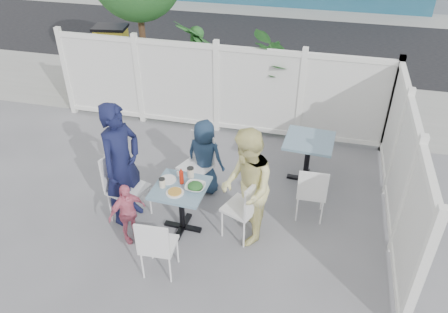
% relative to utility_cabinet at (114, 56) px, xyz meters
% --- Properties ---
extents(ground, '(80.00, 80.00, 0.00)m').
position_rel_utility_cabinet_xyz_m(ground, '(2.64, -4.00, -0.59)').
color(ground, slate).
extents(near_sidewalk, '(24.00, 2.60, 0.01)m').
position_rel_utility_cabinet_xyz_m(near_sidewalk, '(2.64, -0.20, -0.58)').
color(near_sidewalk, gray).
rests_on(near_sidewalk, ground).
extents(street, '(24.00, 5.00, 0.01)m').
position_rel_utility_cabinet_xyz_m(street, '(2.64, 3.50, -0.58)').
color(street, black).
rests_on(street, ground).
extents(far_sidewalk, '(24.00, 1.60, 0.01)m').
position_rel_utility_cabinet_xyz_m(far_sidewalk, '(2.64, 6.60, -0.58)').
color(far_sidewalk, gray).
rests_on(far_sidewalk, ground).
extents(fence_back, '(5.86, 0.08, 1.60)m').
position_rel_utility_cabinet_xyz_m(fence_back, '(2.74, -1.60, 0.20)').
color(fence_back, white).
rests_on(fence_back, ground).
extents(fence_right, '(0.08, 3.66, 1.60)m').
position_rel_utility_cabinet_xyz_m(fence_right, '(5.64, -3.40, 0.20)').
color(fence_right, white).
rests_on(fence_right, ground).
extents(utility_cabinet, '(0.70, 0.55, 1.18)m').
position_rel_utility_cabinet_xyz_m(utility_cabinet, '(0.00, 0.00, 0.00)').
color(utility_cabinet, gold).
rests_on(utility_cabinet, ground).
extents(potted_shrub_a, '(1.38, 1.38, 1.74)m').
position_rel_utility_cabinet_xyz_m(potted_shrub_a, '(2.17, -0.90, 0.28)').
color(potted_shrub_a, '#1A5122').
rests_on(potted_shrub_a, ground).
extents(potted_shrub_b, '(1.46, 1.65, 1.70)m').
position_rel_utility_cabinet_xyz_m(potted_shrub_b, '(3.93, -1.00, 0.26)').
color(potted_shrub_b, '#1A5122').
rests_on(potted_shrub_b, ground).
extents(main_table, '(0.68, 0.68, 0.69)m').
position_rel_utility_cabinet_xyz_m(main_table, '(2.96, -4.25, -0.05)').
color(main_table, '#456386').
rests_on(main_table, ground).
extents(spare_table, '(0.74, 0.74, 0.73)m').
position_rel_utility_cabinet_xyz_m(spare_table, '(4.45, -2.79, -0.02)').
color(spare_table, '#456386').
rests_on(spare_table, ground).
extents(chair_left, '(0.54, 0.55, 0.99)m').
position_rel_utility_cabinet_xyz_m(chair_left, '(2.13, -4.19, -0.01)').
color(chair_left, white).
rests_on(chair_left, ground).
extents(chair_right, '(0.53, 0.53, 0.91)m').
position_rel_utility_cabinet_xyz_m(chair_right, '(3.80, -4.20, -0.06)').
color(chair_right, white).
rests_on(chair_right, ground).
extents(chair_back, '(0.53, 0.52, 0.91)m').
position_rel_utility_cabinet_xyz_m(chair_back, '(2.93, -3.38, -0.06)').
color(chair_back, white).
rests_on(chair_back, ground).
extents(chair_near, '(0.41, 0.39, 0.85)m').
position_rel_utility_cabinet_xyz_m(chair_near, '(2.94, -5.08, -0.09)').
color(chair_near, white).
rests_on(chair_near, ground).
extents(chair_spare, '(0.39, 0.38, 0.84)m').
position_rel_utility_cabinet_xyz_m(chair_spare, '(4.57, -3.66, -0.10)').
color(chair_spare, white).
rests_on(chair_spare, ground).
extents(man, '(0.58, 0.72, 1.72)m').
position_rel_utility_cabinet_xyz_m(man, '(2.16, -4.19, 0.27)').
color(man, '#121639').
rests_on(man, ground).
extents(woman, '(0.80, 0.91, 1.57)m').
position_rel_utility_cabinet_xyz_m(woman, '(3.79, -4.19, 0.20)').
color(woman, yellow).
rests_on(woman, ground).
extents(boy, '(0.62, 0.47, 1.15)m').
position_rel_utility_cabinet_xyz_m(boy, '(3.02, -3.36, -0.01)').
color(boy, '#1B2E47').
rests_on(boy, ground).
extents(toddler, '(0.47, 0.53, 0.86)m').
position_rel_utility_cabinet_xyz_m(toddler, '(2.37, -4.60, -0.16)').
color(toddler, '#DB6C87').
rests_on(toddler, ground).
extents(plate_main, '(0.22, 0.22, 0.01)m').
position_rel_utility_cabinet_xyz_m(plate_main, '(2.94, -4.39, 0.11)').
color(plate_main, white).
rests_on(plate_main, main_table).
extents(plate_side, '(0.22, 0.22, 0.01)m').
position_rel_utility_cabinet_xyz_m(plate_side, '(2.76, -4.15, 0.11)').
color(plate_side, white).
rests_on(plate_side, main_table).
extents(salad_bowl, '(0.25, 0.25, 0.06)m').
position_rel_utility_cabinet_xyz_m(salad_bowl, '(3.16, -4.25, 0.13)').
color(salad_bowl, white).
rests_on(salad_bowl, main_table).
extents(coffee_cup_a, '(0.08, 0.08, 0.11)m').
position_rel_utility_cabinet_xyz_m(coffee_cup_a, '(2.75, -4.30, 0.16)').
color(coffee_cup_a, beige).
rests_on(coffee_cup_a, main_table).
extents(coffee_cup_b, '(0.09, 0.09, 0.13)m').
position_rel_utility_cabinet_xyz_m(coffee_cup_b, '(3.03, -4.01, 0.17)').
color(coffee_cup_b, beige).
rests_on(coffee_cup_b, main_table).
extents(ketchup_bottle, '(0.06, 0.06, 0.18)m').
position_rel_utility_cabinet_xyz_m(ketchup_bottle, '(2.96, -4.17, 0.19)').
color(ketchup_bottle, '#AF1F0C').
rests_on(ketchup_bottle, main_table).
extents(salt_shaker, '(0.03, 0.03, 0.07)m').
position_rel_utility_cabinet_xyz_m(salt_shaker, '(2.86, -4.03, 0.14)').
color(salt_shaker, white).
rests_on(salt_shaker, main_table).
extents(pepper_shaker, '(0.03, 0.03, 0.07)m').
position_rel_utility_cabinet_xyz_m(pepper_shaker, '(2.89, -4.01, 0.14)').
color(pepper_shaker, black).
rests_on(pepper_shaker, main_table).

